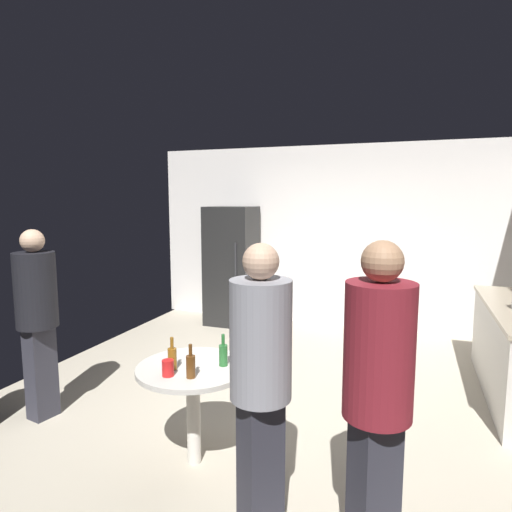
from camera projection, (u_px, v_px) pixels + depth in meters
ground_plane at (270, 399)px, 4.30m from camera, size 5.20×5.20×0.10m
wall_back at (325, 237)px, 6.57m from camera, size 5.32×0.06×2.70m
refrigerator at (232, 265)px, 6.68m from camera, size 0.70×0.68×1.80m
foreground_table at (193, 380)px, 3.12m from camera, size 0.80×0.80×0.73m
beer_bottle_amber at (172, 358)px, 3.03m from camera, size 0.06×0.06×0.23m
beer_bottle_brown at (191, 366)px, 2.89m from camera, size 0.06×0.06×0.23m
beer_bottle_green at (223, 354)px, 3.10m from camera, size 0.06×0.06×0.23m
plastic_cup_red at (168, 368)px, 2.92m from camera, size 0.08×0.08×0.11m
person_in_gray_shirt at (261, 370)px, 2.38m from camera, size 0.48×0.48×1.69m
person_in_black_shirt at (37, 309)px, 3.74m from camera, size 0.40×0.40×1.66m
person_in_maroon_shirt at (378, 385)px, 2.13m from camera, size 0.48×0.48×1.72m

